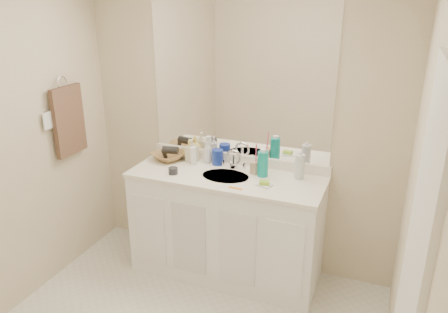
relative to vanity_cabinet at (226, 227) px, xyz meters
name	(u,v)px	position (x,y,z in m)	size (l,w,h in m)	color
wall_back	(239,126)	(0.00, 0.28, 0.77)	(2.60, 0.02, 2.40)	beige
wall_right	(415,235)	(1.30, -1.02, 0.77)	(0.02, 2.60, 2.40)	beige
vanity_cabinet	(226,227)	(0.00, 0.00, 0.00)	(1.50, 0.55, 0.85)	white
countertop	(226,177)	(0.00, 0.00, 0.44)	(1.52, 0.57, 0.03)	white
backsplash	(238,159)	(0.00, 0.26, 0.50)	(1.52, 0.03, 0.08)	white
sink_basin	(225,177)	(0.00, -0.02, 0.44)	(0.37, 0.37, 0.02)	#B6AF9F
faucet	(234,161)	(0.00, 0.16, 0.51)	(0.02, 0.02, 0.11)	silver
mirror	(239,81)	(0.00, 0.27, 1.14)	(1.48, 0.01, 1.20)	white
blue_mug	(218,157)	(-0.15, 0.19, 0.52)	(0.09, 0.09, 0.13)	#162F9C
tan_cup	(254,168)	(0.19, 0.11, 0.50)	(0.07, 0.07, 0.10)	tan
toothbrush	(256,156)	(0.20, 0.11, 0.60)	(0.01, 0.01, 0.19)	#E13B6F
mouthwash_bottle	(263,164)	(0.26, 0.09, 0.55)	(0.08, 0.08, 0.20)	#0B8D83
clear_pump_bottle	(299,167)	(0.54, 0.14, 0.55)	(0.07, 0.07, 0.19)	silver
soap_dish	(264,185)	(0.33, -0.09, 0.46)	(0.10, 0.08, 0.01)	white
green_soap	(264,183)	(0.33, -0.09, 0.48)	(0.07, 0.05, 0.03)	#94C02E
orange_comb	(235,188)	(0.15, -0.21, 0.46)	(0.10, 0.02, 0.00)	orange
dark_jar	(173,171)	(-0.39, -0.13, 0.48)	(0.07, 0.07, 0.05)	#25262A
extra_white_bottle	(193,156)	(-0.33, 0.11, 0.53)	(0.05, 0.05, 0.15)	white
soap_bottle_white	(207,152)	(-0.25, 0.20, 0.55)	(0.07, 0.07, 0.18)	silver
soap_bottle_cream	(192,150)	(-0.38, 0.17, 0.55)	(0.09, 0.09, 0.19)	beige
soap_bottle_yellow	(190,149)	(-0.41, 0.22, 0.54)	(0.13, 0.13, 0.17)	#F1D55D
wicker_basket	(169,156)	(-0.57, 0.12, 0.49)	(0.26, 0.26, 0.06)	olive
hair_dryer	(170,150)	(-0.55, 0.12, 0.54)	(0.06, 0.06, 0.13)	black
towel_ring	(62,83)	(-1.27, -0.25, 1.12)	(0.11, 0.11, 0.01)	silver
hand_towel	(69,121)	(-1.25, -0.25, 0.82)	(0.04, 0.32, 0.55)	#3B291F
switch_plate	(48,121)	(-1.27, -0.45, 0.88)	(0.01, 0.09, 0.13)	white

